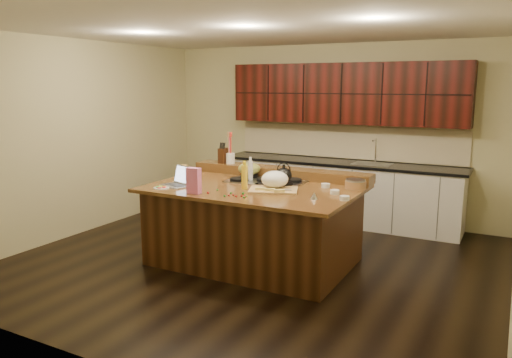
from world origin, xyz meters
The scene contains 36 objects.
room centered at (0.00, 0.00, 1.35)m, with size 5.52×5.02×2.72m.
island centered at (0.00, 0.00, 0.46)m, with size 2.40×1.60×0.92m.
back_ledge centered at (0.00, 0.70, 0.98)m, with size 2.40×0.30×0.12m, color black.
cooktop centered at (0.00, 0.30, 0.94)m, with size 0.92×0.52×0.05m.
back_counter centered at (0.30, 2.23, 0.98)m, with size 3.70×0.66×2.40m.
kettle centered at (0.30, 0.17, 1.05)m, with size 0.19×0.19×0.17m, color black.
green_bowl centered at (-0.30, 0.43, 1.04)m, with size 0.28×0.28×0.15m, color olive.
laptop centered at (-0.79, -0.37, 0.98)m, with size 0.40×0.36×0.23m.
oil_bottle centered at (-0.03, -0.18, 1.06)m, with size 0.07×0.07×0.27m, color yellow.
vinegar_bottle centered at (-0.19, 0.27, 1.04)m, with size 0.06×0.06×0.25m, color silver.
wooden_tray centered at (0.29, -0.06, 1.02)m, with size 0.63×0.55×0.21m.
ramekin_a centered at (0.96, 0.06, 0.94)m, with size 0.10×0.10×0.04m, color white.
ramekin_b centered at (1.15, -0.18, 0.94)m, with size 0.10×0.10×0.04m, color white.
ramekin_c centered at (0.75, 0.34, 0.94)m, with size 0.10×0.10×0.04m, color white.
strainer_bowl centered at (1.08, 0.43, 0.97)m, with size 0.24×0.24×0.09m, color #996B3F.
kitchen_timer centered at (0.86, -0.27, 0.96)m, with size 0.08×0.08×0.07m, color silver.
pink_bag centered at (-0.40, -0.63, 1.06)m, with size 0.15×0.08×0.28m, color pink.
candy_plate centered at (-0.88, -0.60, 0.93)m, with size 0.18×0.18×0.01m, color white.
package_box centered at (-1.15, 0.20, 0.99)m, with size 0.10×0.07×0.14m, color #DCA04D.
utensil_crock centered at (-0.74, 0.70, 1.11)m, with size 0.12×0.12×0.14m, color white.
knife_block centered at (-0.83, 0.70, 1.14)m, with size 0.10×0.16×0.20m, color black.
gumdrop_0 centered at (0.16, -0.50, 0.93)m, with size 0.02×0.02×0.02m, color red.
gumdrop_1 centered at (0.08, -0.40, 0.93)m, with size 0.02×0.02×0.02m, color #198C26.
gumdrop_2 centered at (0.00, -0.57, 0.93)m, with size 0.02×0.02×0.02m, color red.
gumdrop_3 centered at (-0.04, -0.46, 0.93)m, with size 0.02×0.02×0.02m, color #198C26.
gumdrop_4 centered at (0.14, -0.53, 0.93)m, with size 0.02×0.02×0.02m, color red.
gumdrop_5 centered at (-0.25, -0.40, 0.93)m, with size 0.02×0.02×0.02m, color #198C26.
gumdrop_6 centered at (-0.27, -0.56, 0.93)m, with size 0.02×0.02×0.02m, color red.
gumdrop_7 centered at (0.19, -0.58, 0.93)m, with size 0.02×0.02×0.02m, color #198C26.
gumdrop_8 centered at (0.04, -0.54, 0.93)m, with size 0.02×0.02×0.02m, color red.
gumdrop_9 centered at (0.19, -0.53, 0.93)m, with size 0.02×0.02×0.02m, color #198C26.
gumdrop_10 centered at (0.09, -0.57, 0.93)m, with size 0.02×0.02×0.02m, color red.
gumdrop_11 centered at (0.10, -0.43, 0.93)m, with size 0.02×0.02×0.02m, color #198C26.
gumdrop_12 centered at (0.19, -0.55, 0.93)m, with size 0.02×0.02×0.02m, color red.
gumdrop_13 centered at (-0.02, -0.62, 0.93)m, with size 0.02×0.02×0.02m, color #198C26.
gumdrop_14 centered at (-0.26, -0.58, 0.93)m, with size 0.02×0.02×0.02m, color red.
Camera 1 is at (2.69, -5.00, 2.09)m, focal length 35.00 mm.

